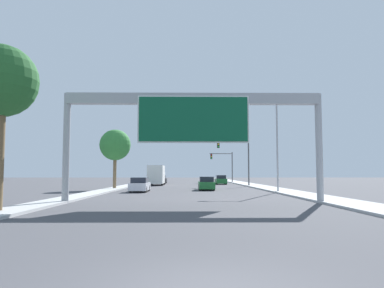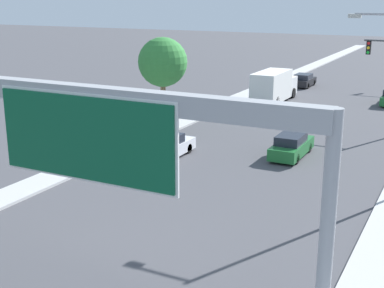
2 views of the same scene
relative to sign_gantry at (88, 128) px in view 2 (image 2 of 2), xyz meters
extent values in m
cube|color=#B2B2B2|center=(-9.00, 42.11, -5.62)|extent=(2.00, 120.00, 0.15)
cylinder|color=#9EA0A5|center=(8.20, 0.11, -2.14)|extent=(0.44, 0.44, 7.11)
cube|color=#9EA0A5|center=(0.00, 0.11, 1.07)|extent=(16.40, 0.60, 0.70)
cube|color=white|center=(0.00, -0.19, -0.31)|extent=(7.17, 0.08, 3.07)
cube|color=#0C5133|center=(0.00, -0.24, -0.31)|extent=(6.97, 0.16, 2.87)
cube|color=#1E662D|center=(1.75, 18.33, -5.14)|extent=(1.72, 4.61, 0.76)
cube|color=#1E232D|center=(1.75, 18.10, -4.47)|extent=(1.52, 2.40, 0.57)
cylinder|color=black|center=(1.00, 19.76, -5.37)|extent=(0.22, 0.64, 0.64)
cylinder|color=black|center=(2.50, 19.76, -5.37)|extent=(0.22, 0.64, 0.64)
cylinder|color=black|center=(1.00, 16.90, -5.37)|extent=(0.22, 0.64, 0.64)
cylinder|color=black|center=(2.50, 16.90, -5.37)|extent=(0.22, 0.64, 0.64)
cylinder|color=black|center=(4.49, 37.86, -5.37)|extent=(0.22, 0.64, 0.64)
cube|color=black|center=(-5.25, 45.88, -5.15)|extent=(1.88, 4.24, 0.73)
cube|color=#1E232D|center=(-5.25, 45.67, -4.51)|extent=(1.65, 2.21, 0.55)
cylinder|color=black|center=(-6.08, 47.20, -5.37)|extent=(0.22, 0.64, 0.64)
cylinder|color=black|center=(-4.42, 47.20, -5.37)|extent=(0.22, 0.64, 0.64)
cylinder|color=black|center=(-6.08, 44.57, -5.37)|extent=(0.22, 0.64, 0.64)
cylinder|color=black|center=(-4.42, 44.57, -5.37)|extent=(0.22, 0.64, 0.64)
cube|color=silver|center=(-5.25, 14.49, -5.15)|extent=(1.73, 4.64, 0.73)
cube|color=#1E232D|center=(-5.25, 14.25, -4.50)|extent=(1.52, 2.41, 0.56)
cylinder|color=black|center=(-6.01, 15.93, -5.37)|extent=(0.22, 0.64, 0.64)
cylinder|color=black|center=(-4.49, 15.93, -5.37)|extent=(0.22, 0.64, 0.64)
cylinder|color=black|center=(-6.01, 13.05, -5.37)|extent=(0.22, 0.64, 0.64)
cylinder|color=black|center=(-4.49, 13.05, -5.37)|extent=(0.22, 0.64, 0.64)
cube|color=white|center=(-5.25, 38.49, -4.50)|extent=(2.15, 2.23, 1.79)
cube|color=silver|center=(-5.25, 34.52, -4.00)|extent=(2.34, 5.72, 2.78)
cylinder|color=black|center=(-6.28, 38.38, -5.19)|extent=(0.28, 1.00, 1.00)
cylinder|color=black|center=(-4.22, 38.38, -5.19)|extent=(0.28, 1.00, 1.00)
cylinder|color=black|center=(-6.28, 33.09, -5.19)|extent=(0.28, 1.00, 1.00)
cylinder|color=black|center=(-4.22, 33.09, -5.19)|extent=(0.28, 1.00, 1.00)
cube|color=black|center=(4.11, 30.11, 0.38)|extent=(0.35, 0.28, 1.05)
cylinder|color=red|center=(4.11, 29.95, 0.73)|extent=(0.22, 0.04, 0.22)
cylinder|color=yellow|center=(4.11, 29.95, 0.38)|extent=(0.22, 0.04, 0.22)
cylinder|color=green|center=(4.11, 29.95, 0.03)|extent=(0.22, 0.04, 0.22)
cylinder|color=brown|center=(-9.00, 20.45, -3.06)|extent=(0.40, 0.40, 5.26)
sphere|color=#337F38|center=(-9.00, 20.45, -0.43)|extent=(3.68, 3.68, 3.68)
cylinder|color=#9EA0A5|center=(7.32, 13.10, 3.47)|extent=(2.55, 0.12, 0.12)
cube|color=#B2B2A8|center=(6.05, 13.10, 3.37)|extent=(0.60, 0.28, 0.20)
camera|label=1|loc=(-0.37, -24.05, -3.76)|focal=35.00mm
camera|label=2|loc=(11.14, -13.99, 4.28)|focal=50.00mm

